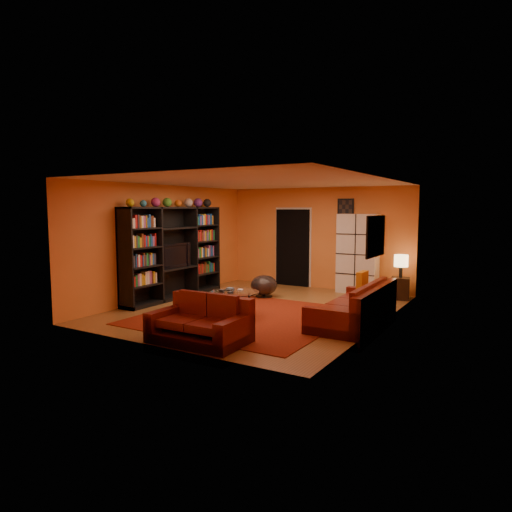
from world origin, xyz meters
The scene contains 20 objects.
floor centered at (0.00, 0.00, 0.00)m, with size 6.00×6.00×0.00m, color brown.
ceiling centered at (0.00, 0.00, 2.60)m, with size 6.00×6.00×0.00m, color white.
wall_back centered at (0.00, 3.00, 1.30)m, with size 6.00×6.00×0.00m, color orange.
wall_front centered at (0.00, -3.00, 1.30)m, with size 6.00×6.00×0.00m, color orange.
wall_left centered at (-2.50, 0.00, 1.30)m, with size 6.00×6.00×0.00m, color orange.
wall_right centered at (2.50, 0.00, 1.30)m, with size 6.00×6.00×0.00m, color orange.
rug centered at (0.10, -0.70, 0.01)m, with size 3.60×3.60×0.01m, color #5D170A.
doorway centered at (-0.70, 2.96, 1.02)m, with size 0.95×0.10×2.04m, color black.
wall_art_right centered at (2.48, -0.30, 1.60)m, with size 0.03×1.00×0.70m, color black.
wall_art_back centered at (0.75, 2.98, 2.05)m, with size 0.42×0.03×0.52m, color black.
entertainment_unit centered at (-2.27, 0.00, 1.05)m, with size 0.45×3.00×2.10m, color black.
tv centered at (-2.23, -0.10, 1.00)m, with size 0.13×0.97×0.56m, color black.
sofa centered at (2.14, -0.09, 0.28)m, with size 1.03×2.42×0.85m.
loveseat centered at (0.40, -2.42, 0.28)m, with size 1.51×0.92×0.85m.
throw_pillow centered at (1.95, 0.68, 0.63)m, with size 0.12×0.42×0.42m, color orange.
coffee_table centered at (-0.08, -0.76, 0.43)m, with size 0.94×0.94×0.47m.
storage_cabinet centered at (1.15, 2.80, 0.97)m, with size 0.97×0.43×1.93m, color silver.
bowl_chair centered at (-0.54, 1.15, 0.28)m, with size 0.62×0.62×0.51m.
side_table centered at (2.25, 2.54, 0.25)m, with size 0.40×0.40×0.50m, color black.
table_lamp centered at (2.25, 2.54, 0.87)m, with size 0.31×0.31×0.52m.
Camera 1 is at (4.71, -7.96, 2.07)m, focal length 32.00 mm.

